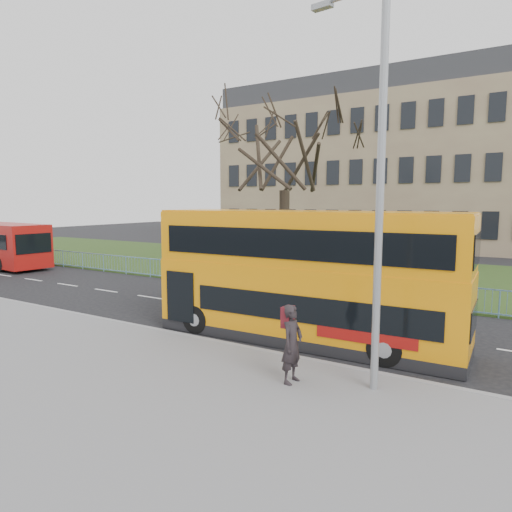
{
  "coord_description": "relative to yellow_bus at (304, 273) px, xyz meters",
  "views": [
    {
      "loc": [
        8.92,
        -12.6,
        4.43
      ],
      "look_at": [
        0.63,
        1.0,
        2.5
      ],
      "focal_mm": 32.0,
      "sensor_mm": 36.0,
      "label": 1
    }
  ],
  "objects": [
    {
      "name": "ground",
      "position": [
        -2.87,
        -0.23,
        -2.18
      ],
      "size": [
        120.0,
        120.0,
        0.0
      ],
      "primitive_type": "plane",
      "color": "black",
      "rests_on": "ground"
    },
    {
      "name": "pavement",
      "position": [
        -2.87,
        -6.98,
        -2.12
      ],
      "size": [
        80.0,
        10.5,
        0.12
      ],
      "primitive_type": "cube",
      "color": "slate",
      "rests_on": "ground"
    },
    {
      "name": "kerb",
      "position": [
        -2.87,
        -1.78,
        -2.11
      ],
      "size": [
        80.0,
        0.2,
        0.14
      ],
      "primitive_type": "cube",
      "color": "gray",
      "rests_on": "ground"
    },
    {
      "name": "grass_verge",
      "position": [
        -2.87,
        14.07,
        -2.14
      ],
      "size": [
        80.0,
        15.4,
        0.08
      ],
      "primitive_type": "cube",
      "color": "#253C16",
      "rests_on": "ground"
    },
    {
      "name": "guard_railing",
      "position": [
        -2.87,
        6.37,
        -1.63
      ],
      "size": [
        40.0,
        0.12,
        1.1
      ],
      "primitive_type": null,
      "color": "#6697B6",
      "rests_on": "ground"
    },
    {
      "name": "bare_tree",
      "position": [
        -5.87,
        9.77,
        3.76
      ],
      "size": [
        8.21,
        8.21,
        11.72
      ],
      "primitive_type": null,
      "color": "black",
      "rests_on": "grass_verge"
    },
    {
      "name": "civic_building",
      "position": [
        -7.87,
        34.77,
        4.82
      ],
      "size": [
        30.0,
        15.0,
        14.0
      ],
      "primitive_type": "cube",
      "color": "#7D664F",
      "rests_on": "ground"
    },
    {
      "name": "yellow_bus",
      "position": [
        0.0,
        0.0,
        0.0
      ],
      "size": [
        9.77,
        2.61,
        4.07
      ],
      "rotation": [
        0.0,
        0.0,
        0.03
      ],
      "color": "orange",
      "rests_on": "ground"
    },
    {
      "name": "pedestrian",
      "position": [
        1.34,
        -3.46,
        -1.12
      ],
      "size": [
        0.48,
        0.71,
        1.88
      ],
      "primitive_type": "imported",
      "rotation": [
        0.0,
        0.0,
        1.52
      ],
      "color": "black",
      "rests_on": "pavement"
    },
    {
      "name": "street_lamp",
      "position": [
        3.02,
        -2.8,
        2.79
      ],
      "size": [
        1.87,
        0.41,
        8.85
      ],
      "rotation": [
        0.0,
        0.0,
        -0.13
      ],
      "color": "gray",
      "rests_on": "pavement"
    }
  ]
}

